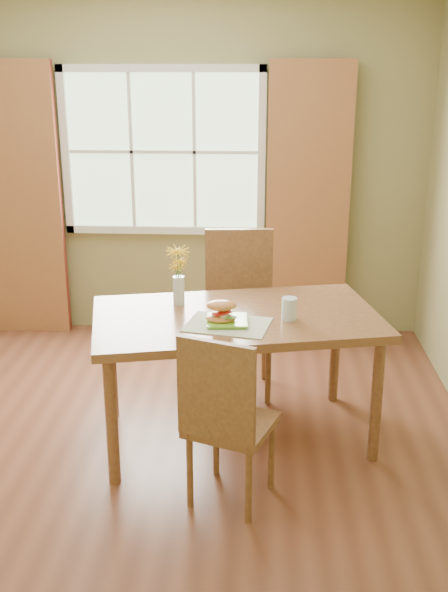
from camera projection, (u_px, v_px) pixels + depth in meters
name	position (u px, v px, depth m)	size (l,w,h in m)	color
room	(117.00, 223.00, 3.76)	(4.24, 3.84, 2.74)	brown
window	(163.00, 152.00, 5.48)	(1.62, 0.06, 1.32)	#AAD19E
curtain_left	(22.00, 202.00, 5.58)	(0.65, 0.08, 2.20)	maroon
curtain_right	(308.00, 205.00, 5.46)	(0.65, 0.08, 2.20)	maroon
dining_table	(236.00, 328.00, 4.02)	(1.79, 1.24, 0.80)	brown
chair_near	(225.00, 415.00, 3.42)	(0.51, 0.51, 0.96)	brown
chair_far	(239.00, 304.00, 4.73)	(0.49, 0.49, 1.11)	brown
placemat	(228.00, 325.00, 3.83)	(0.45, 0.33, 0.01)	beige
plate	(227.00, 322.00, 3.85)	(0.23, 0.23, 0.01)	#80D134
croissant_sandwich	(221.00, 312.00, 3.81)	(0.18, 0.12, 0.13)	#E08B4C
water_glass	(289.00, 309.00, 3.89)	(0.09, 0.09, 0.13)	silver
flower_vase	(178.00, 270.00, 4.09)	(0.14, 0.14, 0.36)	silver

